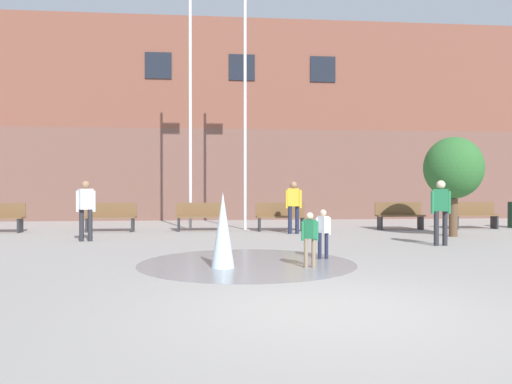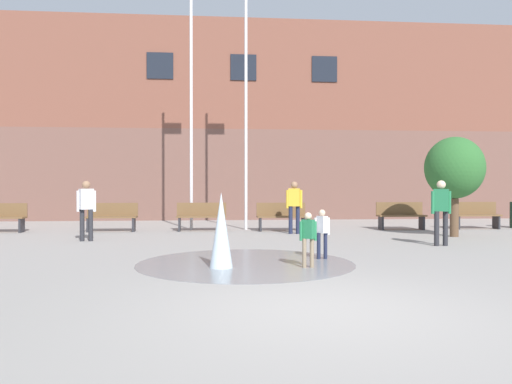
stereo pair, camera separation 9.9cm
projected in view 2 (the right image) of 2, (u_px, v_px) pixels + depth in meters
ground_plane at (325, 310)px, 5.85m from camera, size 100.00×100.00×0.00m
library_building at (240, 127)px, 24.20m from camera, size 36.00×6.05×8.63m
splash_fountain at (230, 243)px, 9.03m from camera, size 4.08×4.08×1.34m
park_bench_left_of_flagpoles at (112, 217)px, 15.87m from camera, size 1.60×0.44×0.91m
park_bench_under_left_flagpole at (202, 216)px, 16.11m from camera, size 1.60×0.44×0.91m
park_bench_under_right_flagpole at (281, 216)px, 16.11m from camera, size 1.60×0.44×0.91m
park_bench_near_trashcan at (401, 215)px, 16.63m from camera, size 1.60×0.44×0.91m
park_bench_far_right at (475, 215)px, 16.88m from camera, size 1.60×0.44×0.91m
child_running at (308, 235)px, 8.84m from camera, size 0.31×0.23×0.99m
teen_by_trashcan at (441, 207)px, 12.09m from camera, size 0.50×0.34×1.59m
adult_near_bench at (294, 203)px, 15.12m from camera, size 0.50×0.28×1.59m
adult_watching at (86, 206)px, 13.11m from camera, size 0.50×0.35×1.59m
child_with_pink_shirt at (322, 230)px, 9.91m from camera, size 0.31×0.24×0.99m
flagpole_left at (192, 92)px, 16.44m from camera, size 0.80×0.10×8.61m
flagpole_right at (247, 93)px, 16.60m from camera, size 0.80×0.10×8.61m
street_tree_near_building at (454, 168)px, 14.25m from camera, size 1.66×1.66×2.86m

